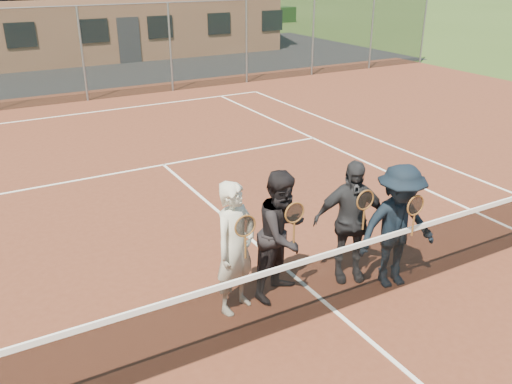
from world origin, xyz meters
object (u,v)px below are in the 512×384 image
Objects in this scene: tennis_net at (337,278)px; player_d at (398,227)px; player_b at (283,234)px; player_c at (350,221)px; player_a at (235,248)px.

player_d reaches higher than tennis_net.
player_d is at bearing -21.51° from player_b.
player_c is 1.00× the size of player_d.
player_a reaches higher than tennis_net.
player_a is (-1.09, 0.72, 0.38)m from tennis_net.
player_b and player_c have the same top height.
player_d is at bearing -44.95° from player_c.
player_a is 1.00× the size of player_b.
player_a is at bearing -178.04° from player_b.
player_c is at bearing -3.47° from player_a.
player_a is at bearing 165.72° from player_d.
player_c and player_d have the same top height.
player_b is at bearing 158.49° from player_d.
player_d is (0.46, -0.46, -0.00)m from player_c.
player_a is 2.28m from player_d.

